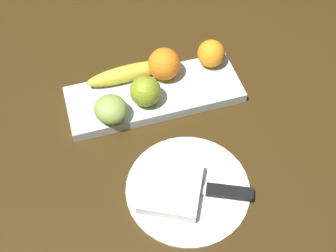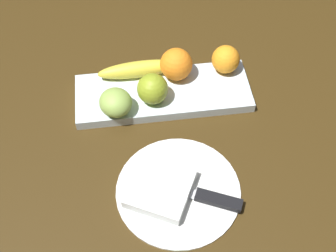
% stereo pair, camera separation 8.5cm
% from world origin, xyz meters
% --- Properties ---
extents(ground_plane, '(2.40, 2.40, 0.00)m').
position_xyz_m(ground_plane, '(0.00, 0.00, 0.00)').
color(ground_plane, '#38270E').
extents(fruit_tray, '(0.39, 0.14, 0.02)m').
position_xyz_m(fruit_tray, '(0.00, 0.00, 0.01)').
color(fruit_tray, silver).
rests_on(fruit_tray, ground_plane).
extents(apple, '(0.07, 0.07, 0.07)m').
position_xyz_m(apple, '(0.03, 0.02, 0.06)').
color(apple, '#8FA224').
rests_on(apple, fruit_tray).
extents(banana, '(0.19, 0.05, 0.04)m').
position_xyz_m(banana, '(0.05, -0.05, 0.04)').
color(banana, yellow).
rests_on(banana, fruit_tray).
extents(orange_near_apple, '(0.07, 0.07, 0.07)m').
position_xyz_m(orange_near_apple, '(-0.03, -0.04, 0.06)').
color(orange_near_apple, orange).
rests_on(orange_near_apple, fruit_tray).
extents(orange_near_banana, '(0.06, 0.06, 0.06)m').
position_xyz_m(orange_near_banana, '(-0.15, -0.05, 0.06)').
color(orange_near_banana, orange).
rests_on(orange_near_banana, fruit_tray).
extents(grape_bunch, '(0.10, 0.10, 0.06)m').
position_xyz_m(grape_bunch, '(0.11, 0.05, 0.05)').
color(grape_bunch, '#94B750').
rests_on(grape_bunch, fruit_tray).
extents(dinner_plate, '(0.24, 0.24, 0.01)m').
position_xyz_m(dinner_plate, '(0.00, 0.24, 0.00)').
color(dinner_plate, white).
rests_on(dinner_plate, ground_plane).
extents(folded_napkin, '(0.15, 0.15, 0.02)m').
position_xyz_m(folded_napkin, '(0.04, 0.24, 0.02)').
color(folded_napkin, white).
rests_on(folded_napkin, dinner_plate).
extents(knife, '(0.17, 0.09, 0.01)m').
position_xyz_m(knife, '(-0.06, 0.27, 0.01)').
color(knife, silver).
rests_on(knife, dinner_plate).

